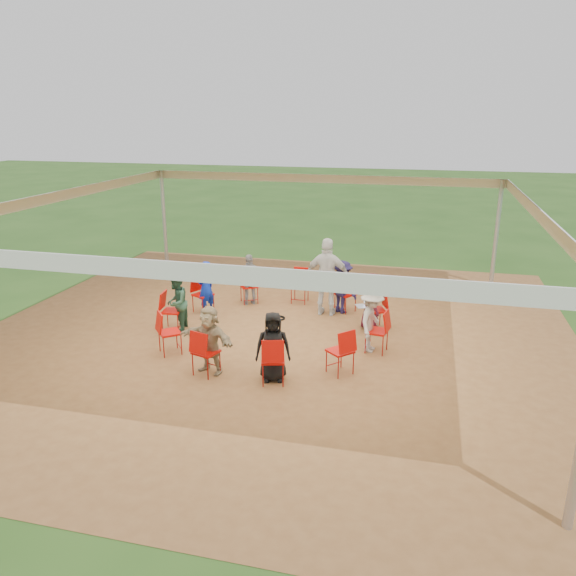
% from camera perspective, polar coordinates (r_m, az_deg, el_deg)
% --- Properties ---
extents(ground, '(80.00, 80.00, 0.00)m').
position_cam_1_polar(ground, '(12.51, -1.43, -4.77)').
color(ground, '#264B17').
rests_on(ground, ground).
extents(dirt_patch, '(13.00, 13.00, 0.00)m').
position_cam_1_polar(dirt_patch, '(12.50, -1.43, -4.74)').
color(dirt_patch, brown).
rests_on(dirt_patch, ground).
extents(tent, '(10.33, 10.33, 3.00)m').
position_cam_1_polar(tent, '(11.82, -1.51, 5.95)').
color(tent, '#B2B2B7').
rests_on(tent, ground).
extents(chair_0, '(0.57, 0.56, 0.90)m').
position_cam_1_polar(chair_0, '(12.84, 8.87, -2.23)').
color(chair_0, '#C70A03').
rests_on(chair_0, ground).
extents(chair_1, '(0.59, 0.60, 0.90)m').
position_cam_1_polar(chair_1, '(13.88, 5.85, -0.62)').
color(chair_1, '#C70A03').
rests_on(chair_1, ground).
extents(chair_2, '(0.43, 0.45, 0.90)m').
position_cam_1_polar(chair_2, '(14.46, 1.21, 0.22)').
color(chair_2, '#C70A03').
rests_on(chair_2, ground).
extents(chair_3, '(0.59, 0.59, 0.90)m').
position_cam_1_polar(chair_3, '(14.47, -3.97, 0.19)').
color(chair_3, '#C70A03').
rests_on(chair_3, ground).
extents(chair_4, '(0.58, 0.57, 0.90)m').
position_cam_1_polar(chair_4, '(13.90, -8.64, -0.69)').
color(chair_4, '#C70A03').
rests_on(chair_4, ground).
extents(chair_5, '(0.49, 0.47, 0.90)m').
position_cam_1_polar(chair_5, '(12.88, -11.70, -2.33)').
color(chair_5, '#C70A03').
rests_on(chair_5, ground).
extents(chair_6, '(0.61, 0.60, 0.90)m').
position_cam_1_polar(chair_6, '(11.66, -11.93, -4.47)').
color(chair_6, '#C70A03').
rests_on(chair_6, ground).
extents(chair_7, '(0.53, 0.55, 0.90)m').
position_cam_1_polar(chair_7, '(10.62, -8.34, -6.47)').
color(chair_7, '#C70A03').
rests_on(chair_7, ground).
extents(chair_8, '(0.52, 0.53, 0.90)m').
position_cam_1_polar(chair_8, '(10.20, -1.53, -7.33)').
color(chair_8, '#C70A03').
rests_on(chair_8, ground).
extents(chair_9, '(0.61, 0.61, 0.90)m').
position_cam_1_polar(chair_9, '(10.60, 5.32, -6.42)').
color(chair_9, '#C70A03').
rests_on(chair_9, ground).
extents(chair_10, '(0.50, 0.49, 0.90)m').
position_cam_1_polar(chair_10, '(11.62, 9.01, -4.38)').
color(chair_10, '#C70A03').
rests_on(chair_10, ground).
extents(person_seated_0, '(0.58, 0.73, 1.31)m').
position_cam_1_polar(person_seated_0, '(12.74, 8.40, -1.37)').
color(person_seated_0, '#461120').
rests_on(person_seated_0, ground).
extents(person_seated_1, '(0.94, 0.82, 1.31)m').
position_cam_1_polar(person_seated_1, '(13.73, 5.54, 0.12)').
color(person_seated_1, '#1C163D').
rests_on(person_seated_1, ground).
extents(person_seated_2, '(0.86, 0.74, 1.31)m').
position_cam_1_polar(person_seated_2, '(14.30, -3.87, 0.87)').
color(person_seated_2, gray).
rests_on(person_seated_2, ground).
extents(person_seated_3, '(0.49, 0.57, 1.31)m').
position_cam_1_polar(person_seated_3, '(13.75, -8.34, 0.05)').
color(person_seated_3, '#0C27AA').
rests_on(person_seated_3, ground).
extents(person_seated_4, '(0.44, 0.68, 1.31)m').
position_cam_1_polar(person_seated_4, '(12.78, -11.25, -1.46)').
color(person_seated_4, '#274E38').
rests_on(person_seated_4, ground).
extents(person_seated_5, '(1.30, 0.80, 1.31)m').
position_cam_1_polar(person_seated_5, '(10.62, -7.97, -5.21)').
color(person_seated_5, tan).
rests_on(person_seated_5, ground).
extents(person_seated_6, '(0.71, 0.51, 1.31)m').
position_cam_1_polar(person_seated_6, '(10.22, -1.54, -5.97)').
color(person_seated_6, black).
rests_on(person_seated_6, ground).
extents(person_seated_7, '(0.55, 0.90, 1.31)m').
position_cam_1_polar(person_seated_7, '(11.57, 8.49, -3.32)').
color(person_seated_7, '#B4AF9F').
rests_on(person_seated_7, ground).
extents(standing_person, '(1.11, 0.58, 1.90)m').
position_cam_1_polar(standing_person, '(13.46, 4.04, 1.11)').
color(standing_person, silver).
rests_on(standing_person, ground).
extents(cable_coil, '(0.33, 0.33, 0.03)m').
position_cam_1_polar(cable_coil, '(13.44, -0.89, -3.07)').
color(cable_coil, black).
rests_on(cable_coil, ground).
extents(laptop, '(0.34, 0.38, 0.21)m').
position_cam_1_polar(laptop, '(12.70, 7.68, -1.59)').
color(laptop, '#B7B7BC').
rests_on(laptop, ground).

